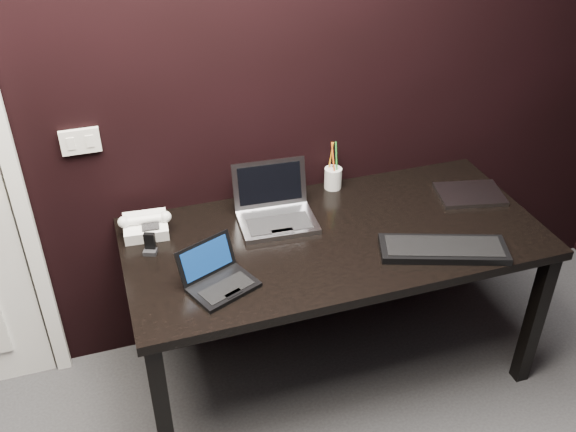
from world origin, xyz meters
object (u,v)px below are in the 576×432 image
object	(u,v)px
desk	(334,250)
closed_laptop	(470,194)
silver_laptop	(275,211)
mobile_phone	(150,246)
netbook	(219,279)
ext_keyboard	(443,249)
pen_cup	(333,177)
desk_phone	(146,225)

from	to	relation	value
desk	closed_laptop	bearing A→B (deg)	7.60
silver_laptop	mobile_phone	xyz separation A→B (m)	(-0.53, -0.07, -0.01)
netbook	mobile_phone	world-z (taller)	netbook
ext_keyboard	pen_cup	xyz separation A→B (m)	(-0.23, 0.59, 0.04)
netbook	desk_phone	bearing A→B (deg)	116.60
pen_cup	silver_laptop	bearing A→B (deg)	-152.17
closed_laptop	netbook	bearing A→B (deg)	-167.81
netbook	desk_phone	xyz separation A→B (m)	(-0.21, 0.41, 0.01)
closed_laptop	mobile_phone	bearing A→B (deg)	179.26
desk	silver_laptop	size ratio (longest dim) A/B	5.12
desk_phone	pen_cup	bearing A→B (deg)	6.94
silver_laptop	mobile_phone	size ratio (longest dim) A/B	3.81
desk	mobile_phone	xyz separation A→B (m)	(-0.73, 0.11, 0.11)
netbook	closed_laptop	bearing A→B (deg)	12.19
desk	ext_keyboard	distance (m)	0.44
pen_cup	ext_keyboard	bearing A→B (deg)	-68.53
desk_phone	mobile_phone	xyz separation A→B (m)	(-0.00, -0.14, -0.01)
ext_keyboard	pen_cup	world-z (taller)	pen_cup
silver_laptop	ext_keyboard	size ratio (longest dim) A/B	0.64
desk	desk_phone	distance (m)	0.78
netbook	closed_laptop	xyz separation A→B (m)	(1.20, 0.26, -0.02)
netbook	closed_laptop	size ratio (longest dim) A/B	0.92
netbook	desk	bearing A→B (deg)	17.92
desk	pen_cup	size ratio (longest dim) A/B	7.38
closed_laptop	desk_phone	distance (m)	1.42
closed_laptop	desk	bearing A→B (deg)	-172.40
ext_keyboard	closed_laptop	bearing A→B (deg)	46.08
desk_phone	mobile_phone	world-z (taller)	desk_phone
pen_cup	closed_laptop	bearing A→B (deg)	-24.99
netbook	closed_laptop	world-z (taller)	netbook
desk	ext_keyboard	size ratio (longest dim) A/B	3.26
closed_laptop	mobile_phone	xyz separation A→B (m)	(-1.41, 0.02, 0.02)
desk	netbook	size ratio (longest dim) A/B	5.76
silver_laptop	mobile_phone	distance (m)	0.54
closed_laptop	desk_phone	world-z (taller)	desk_phone
closed_laptop	pen_cup	bearing A→B (deg)	155.01
desk	mobile_phone	size ratio (longest dim) A/B	19.51
netbook	pen_cup	world-z (taller)	pen_cup
desk_phone	pen_cup	distance (m)	0.86
desk	desk_phone	size ratio (longest dim) A/B	7.85
desk	pen_cup	xyz separation A→B (m)	(0.12, 0.35, 0.13)
mobile_phone	desk	bearing A→B (deg)	-8.46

